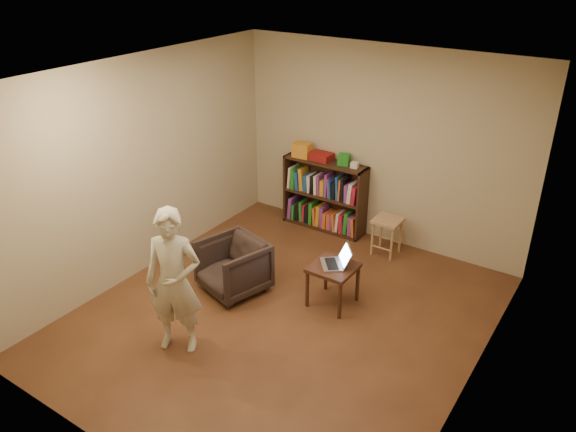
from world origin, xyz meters
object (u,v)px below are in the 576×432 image
Objects in this scene: stool at (387,226)px; armchair at (233,266)px; laptop at (337,261)px; side_table at (333,272)px; person at (174,282)px; bookshelf at (325,199)px.

armchair is (-1.11, -1.77, -0.08)m from stool.
stool is 1.33m from laptop.
laptop is at bearing -90.01° from stool.
laptop is (0.02, 0.05, 0.13)m from side_table.
side_table is 1.79m from person.
armchair is 1.44× the size of side_table.
stool is at bearing 46.51° from person.
person is (-0.93, -1.55, 0.22)m from laptop.
stool is 0.71× the size of armchair.
armchair reaches higher than stool.
bookshelf is at bearing 168.82° from stool.
bookshelf is 1.86m from laptop.
bookshelf is at bearing 105.05° from armchair.
side_table is at bearing -56.84° from bookshelf.
armchair is at bearing 73.90° from person.
side_table is at bearing -61.45° from laptop.
bookshelf is 1.72× the size of armchair.
armchair reaches higher than side_table.
person is at bearing -63.81° from armchair.
laptop is (1.11, 0.45, 0.22)m from armchair.
armchair is at bearing -107.49° from laptop.
laptop reaches higher than armchair.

